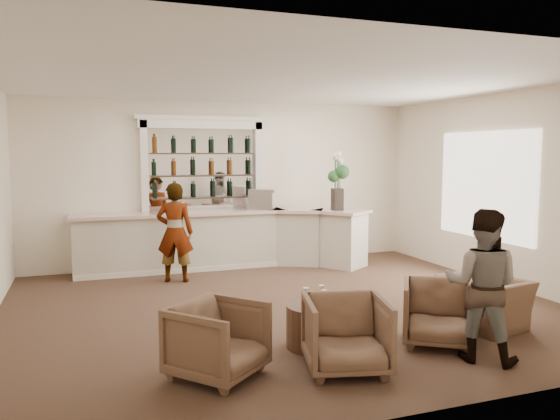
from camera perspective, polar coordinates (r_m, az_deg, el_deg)
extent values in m
plane|color=brown|center=(8.19, 0.60, -10.12)|extent=(8.00, 8.00, 0.00)
cube|color=#F6E7CC|center=(11.24, -5.60, 2.78)|extent=(8.00, 0.04, 3.30)
cube|color=#F6E7CC|center=(10.01, 22.63, 1.96)|extent=(0.04, 7.00, 3.30)
cube|color=silver|center=(7.94, 0.63, 13.41)|extent=(8.00, 7.00, 0.04)
cube|color=white|center=(10.36, 20.66, 2.43)|extent=(0.05, 2.40, 1.90)
cube|color=beige|center=(10.81, -10.24, -3.33)|extent=(4.00, 0.70, 1.08)
cube|color=beige|center=(10.72, -10.28, -0.34)|extent=(4.10, 0.82, 0.06)
cube|color=beige|center=(11.22, 1.89, -2.90)|extent=(1.12, 1.04, 1.08)
cube|color=beige|center=(11.12, 1.94, -0.02)|extent=(1.27, 1.19, 0.06)
cube|color=beige|center=(11.03, 6.28, -3.09)|extent=(1.08, 1.14, 1.08)
cube|color=beige|center=(10.93, 6.36, -0.16)|extent=(1.24, 1.29, 0.06)
cube|color=silver|center=(10.58, -9.89, -6.23)|extent=(4.00, 0.06, 0.10)
cube|color=white|center=(11.09, -8.11, 4.26)|extent=(2.15, 0.02, 1.65)
cube|color=silver|center=(10.89, -13.94, 1.47)|extent=(0.14, 0.16, 2.90)
cube|color=silver|center=(11.35, -2.31, 1.82)|extent=(0.14, 0.16, 2.90)
cube|color=silver|center=(11.05, -8.11, 8.87)|extent=(2.52, 0.16, 0.18)
cube|color=silver|center=(11.05, -8.12, 9.49)|extent=(2.64, 0.20, 0.08)
cube|color=#332419|center=(11.02, -7.95, 1.28)|extent=(2.05, 0.20, 0.03)
cube|color=#332419|center=(10.99, -7.98, 3.57)|extent=(2.05, 0.20, 0.03)
cube|color=#332419|center=(10.98, -8.01, 5.86)|extent=(2.05, 0.20, 0.03)
cylinder|color=#482F1F|center=(6.56, 3.79, -11.99)|extent=(0.71, 0.71, 0.50)
imported|color=gray|center=(9.78, -10.92, -2.30)|extent=(0.74, 0.60, 1.76)
imported|color=gray|center=(6.39, 20.35, -7.37)|extent=(1.02, 1.02, 1.68)
imported|color=brown|center=(5.72, -6.51, -13.36)|extent=(1.17, 1.17, 0.77)
imported|color=brown|center=(5.87, 6.93, -12.76)|extent=(1.02, 1.04, 0.78)
imported|color=brown|center=(6.85, 16.21, -10.29)|extent=(1.14, 1.14, 0.76)
imported|color=brown|center=(7.75, 20.60, -8.99)|extent=(1.06, 1.16, 0.64)
cube|color=silver|center=(10.92, -2.03, 1.13)|extent=(0.59, 0.54, 0.42)
cube|color=black|center=(10.88, 6.01, 1.12)|extent=(0.19, 0.19, 0.43)
cube|color=white|center=(6.59, 3.16, -9.10)|extent=(0.08, 0.08, 0.12)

